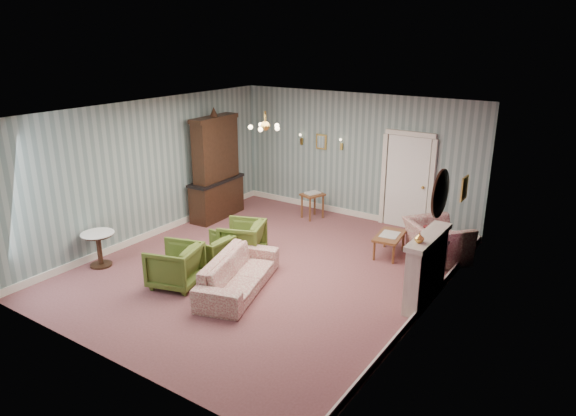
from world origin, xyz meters
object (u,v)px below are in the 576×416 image
Objects in this scene: dresser at (216,165)px; olive_chair_c at (242,238)px; side_table_black at (435,258)px; pedestal_table at (99,249)px; fireplace at (426,268)px; sofa_chintz at (238,268)px; coffee_table at (389,245)px; wingback_chair at (437,235)px; olive_chair_a at (175,264)px; olive_chair_b at (211,250)px.

olive_chair_c is at bearing -40.75° from dresser.
pedestal_table reaches higher than side_table_black.
fireplace is (3.55, 0.26, 0.18)m from olive_chair_c.
sofa_chintz is 0.80× the size of dresser.
coffee_table is at bearing 164.49° from side_table_black.
wingback_chair reaches higher than pedestal_table.
fireplace is at bearing 73.74° from olive_chair_c.
olive_chair_a is 3.65m from dresser.
side_table_black is (-0.21, 1.12, -0.29)m from fireplace.
fireplace reaches higher than olive_chair_a.
wingback_chair is (3.37, 3.59, 0.09)m from olive_chair_a.
olive_chair_c is 1.35m from sofa_chintz.
olive_chair_c is 2.87m from coffee_table.
side_table_black is at bearing -4.46° from dresser.
olive_chair_b is 1.16× the size of side_table_black.
fireplace is 2.37× the size of side_table_black.
olive_chair_b is 0.49× the size of fireplace.
coffee_table is at bearing 125.31° from olive_chair_a.
olive_chair_a is 4.63m from side_table_black.
dresser is at bearing -177.97° from coffee_table.
side_table_black is (3.34, 1.39, -0.11)m from olive_chair_c.
coffee_table is (-0.82, -0.35, -0.28)m from wingback_chair.
olive_chair_c is 2.66m from pedestal_table.
sofa_chintz is at bearing 94.47° from wingback_chair.
fireplace is (2.76, 1.36, 0.18)m from sofa_chintz.
dresser reaches higher than sofa_chintz.
olive_chair_b reaches higher than pedestal_table.
pedestal_table is at bearing -68.01° from olive_chair_c.
coffee_table is 1.44× the size of side_table_black.
olive_chair_b is at bearing 80.74° from wingback_chair.
pedestal_table is (-1.78, -1.11, -0.01)m from olive_chair_b.
olive_chair_a is at bearing 98.91° from sofa_chintz.
olive_chair_c is at bearing 74.33° from wingback_chair.
sofa_chintz is (0.79, -1.09, -0.00)m from olive_chair_c.
fireplace is at bearing -79.41° from side_table_black.
olive_chair_a reaches higher than olive_chair_c.
side_table_black is (0.18, -0.63, -0.20)m from wingback_chair.
dresser reaches higher than olive_chair_b.
olive_chair_b is 1.05m from sofa_chintz.
sofa_chintz is 1.79× the size of wingback_chair.
wingback_chair is at bearing 129.89° from olive_chair_b.
olive_chair_b is 1.03× the size of pedestal_table.
olive_chair_a is 1.01× the size of olive_chair_c.
pedestal_table is (-2.75, -0.70, -0.07)m from sofa_chintz.
pedestal_table is at bearing -99.43° from olive_chair_a.
dresser is (-2.75, 2.61, 0.87)m from sofa_chintz.
olive_chair_c is 3.74m from wingback_chair.
pedestal_table is at bearing -149.00° from side_table_black.
coffee_table is 1.28× the size of pedestal_table.
fireplace is at bearing 105.21° from olive_chair_b.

